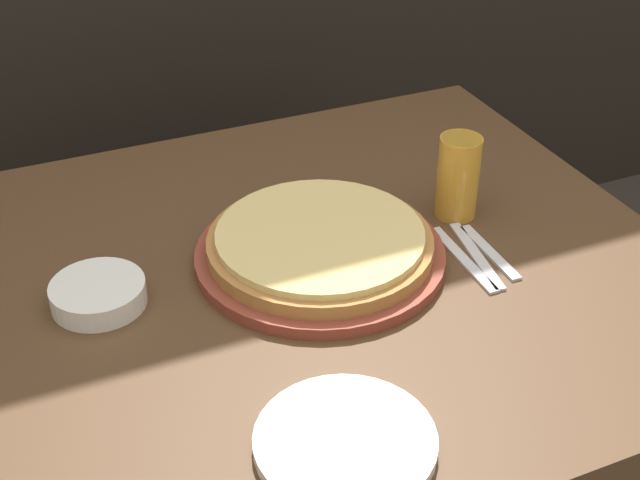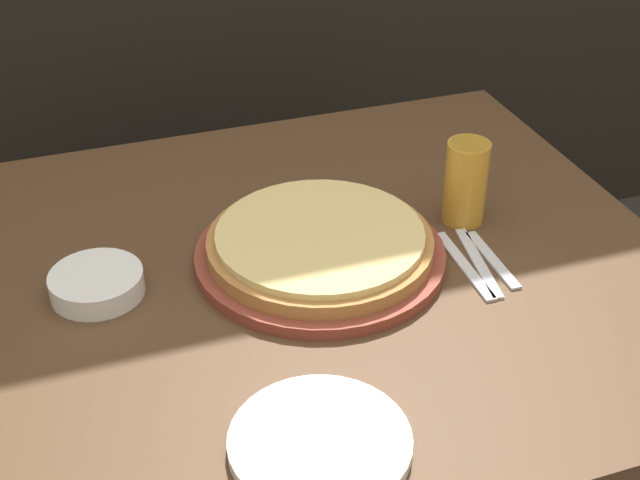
{
  "view_description": "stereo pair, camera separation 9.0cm",
  "coord_description": "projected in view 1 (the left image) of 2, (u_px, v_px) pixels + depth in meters",
  "views": [
    {
      "loc": [
        -0.42,
        -1.06,
        1.59
      ],
      "look_at": [
        0.05,
        0.01,
        0.81
      ],
      "focal_mm": 50.0,
      "sensor_mm": 36.0,
      "label": 1
    },
    {
      "loc": [
        -0.34,
        -1.1,
        1.59
      ],
      "look_at": [
        0.05,
        0.01,
        0.81
      ],
      "focal_mm": 50.0,
      "sensor_mm": 36.0,
      "label": 2
    }
  ],
  "objects": [
    {
      "name": "dining_table",
      "position": [
        299.0,
        445.0,
        1.62
      ],
      "size": [
        1.22,
        1.04,
        0.77
      ],
      "color": "#4C331E",
      "rests_on": "ground_plane"
    },
    {
      "name": "pizza_on_board",
      "position": [
        320.0,
        247.0,
        1.42
      ],
      "size": [
        0.4,
        0.4,
        0.06
      ],
      "color": "brown",
      "rests_on": "dining_table"
    },
    {
      "name": "beer_glass",
      "position": [
        458.0,
        174.0,
        1.51
      ],
      "size": [
        0.07,
        0.07,
        0.15
      ],
      "color": "gold",
      "rests_on": "dining_table"
    },
    {
      "name": "dinner_plate",
      "position": [
        345.0,
        442.0,
        1.09
      ],
      "size": [
        0.23,
        0.23,
        0.02
      ],
      "color": "white",
      "rests_on": "dining_table"
    },
    {
      "name": "side_bowl",
      "position": [
        98.0,
        294.0,
        1.33
      ],
      "size": [
        0.14,
        0.14,
        0.04
      ],
      "color": "white",
      "rests_on": "dining_table"
    },
    {
      "name": "fork",
      "position": [
        463.0,
        259.0,
        1.43
      ],
      "size": [
        0.02,
        0.19,
        0.0
      ],
      "color": "silver",
      "rests_on": "dining_table"
    },
    {
      "name": "dinner_knife",
      "position": [
        476.0,
        256.0,
        1.44
      ],
      "size": [
        0.05,
        0.19,
        0.0
      ],
      "color": "silver",
      "rests_on": "dining_table"
    },
    {
      "name": "spoon",
      "position": [
        490.0,
        252.0,
        1.45
      ],
      "size": [
        0.02,
        0.17,
        0.0
      ],
      "color": "silver",
      "rests_on": "dining_table"
    }
  ]
}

